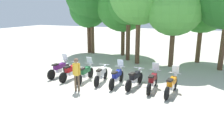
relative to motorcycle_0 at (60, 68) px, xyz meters
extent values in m
plane|color=#BCB7A8|center=(3.54, -0.18, -0.52)|extent=(80.00, 80.00, 0.00)
cylinder|color=black|center=(0.02, 0.73, -0.20)|extent=(0.12, 0.64, 0.64)
cylinder|color=black|center=(-0.02, -0.82, -0.20)|extent=(0.12, 0.64, 0.64)
cube|color=silver|center=(0.02, 0.73, 0.14)|extent=(0.13, 0.36, 0.04)
cube|color=#59196B|center=(0.00, 0.01, 0.15)|extent=(0.29, 0.96, 0.30)
cube|color=silver|center=(0.00, -0.04, -0.12)|extent=(0.23, 0.41, 0.24)
cube|color=black|center=(-0.01, -0.39, 0.34)|extent=(0.25, 0.45, 0.08)
cylinder|color=silver|center=(0.02, 0.64, 0.12)|extent=(0.06, 0.23, 0.64)
cylinder|color=silver|center=(0.02, 0.55, 0.45)|extent=(0.62, 0.05, 0.04)
sphere|color=silver|center=(0.02, 0.68, 0.33)|extent=(0.16, 0.16, 0.16)
cylinder|color=silver|center=(-0.17, -0.34, -0.18)|extent=(0.09, 0.70, 0.07)
cube|color=silver|center=(0.02, 0.61, 0.65)|extent=(0.36, 0.14, 0.39)
cylinder|color=black|center=(1.03, 0.52, -0.20)|extent=(0.11, 0.64, 0.64)
cylinder|color=black|center=(0.99, -1.02, -0.20)|extent=(0.11, 0.64, 0.64)
cube|color=silver|center=(1.03, 0.52, 0.14)|extent=(0.13, 0.36, 0.04)
cube|color=red|center=(1.01, -0.20, 0.15)|extent=(0.28, 0.96, 0.30)
cube|color=silver|center=(1.01, -0.25, -0.12)|extent=(0.23, 0.40, 0.24)
cube|color=black|center=(1.00, -0.60, 0.34)|extent=(0.25, 0.45, 0.08)
cylinder|color=silver|center=(1.03, 0.43, 0.12)|extent=(0.05, 0.23, 0.64)
cylinder|color=silver|center=(1.02, 0.34, 0.45)|extent=(0.62, 0.05, 0.04)
sphere|color=silver|center=(1.03, 0.47, 0.33)|extent=(0.16, 0.16, 0.16)
cylinder|color=silver|center=(0.84, -0.55, -0.18)|extent=(0.08, 0.70, 0.07)
cylinder|color=black|center=(1.98, 0.52, -0.20)|extent=(0.14, 0.64, 0.64)
cylinder|color=black|center=(2.06, -1.03, -0.20)|extent=(0.14, 0.64, 0.64)
cube|color=silver|center=(1.98, 0.52, 0.14)|extent=(0.14, 0.37, 0.04)
cube|color=#1E6033|center=(2.02, -0.20, 0.15)|extent=(0.31, 0.96, 0.30)
cube|color=silver|center=(2.02, -0.25, -0.12)|extent=(0.24, 0.41, 0.24)
cube|color=black|center=(2.04, -0.60, 0.34)|extent=(0.26, 0.45, 0.08)
cylinder|color=silver|center=(1.98, 0.43, 0.12)|extent=(0.06, 0.23, 0.64)
cylinder|color=silver|center=(1.99, 0.34, 0.45)|extent=(0.62, 0.07, 0.04)
sphere|color=silver|center=(1.98, 0.47, 0.33)|extent=(0.17, 0.17, 0.16)
cylinder|color=silver|center=(1.88, -0.56, -0.18)|extent=(0.11, 0.70, 0.07)
cube|color=silver|center=(1.98, 0.40, 0.65)|extent=(0.37, 0.15, 0.39)
cylinder|color=black|center=(2.94, 0.66, -0.20)|extent=(0.18, 0.65, 0.64)
cylinder|color=black|center=(3.13, -0.88, -0.20)|extent=(0.18, 0.65, 0.64)
cube|color=silver|center=(2.94, 0.66, 0.14)|extent=(0.16, 0.37, 0.04)
cube|color=silver|center=(3.02, -0.06, 0.15)|extent=(0.37, 0.97, 0.30)
cube|color=silver|center=(3.03, -0.11, -0.12)|extent=(0.27, 0.42, 0.24)
cube|color=black|center=(3.07, -0.46, 0.34)|extent=(0.29, 0.47, 0.08)
cylinder|color=silver|center=(2.95, 0.57, 0.12)|extent=(0.08, 0.23, 0.64)
cylinder|color=silver|center=(2.96, 0.48, 0.45)|extent=(0.62, 0.11, 0.04)
sphere|color=silver|center=(2.94, 0.61, 0.33)|extent=(0.18, 0.18, 0.16)
cylinder|color=silver|center=(2.91, -0.43, -0.18)|extent=(0.16, 0.70, 0.07)
cylinder|color=black|center=(4.01, 0.57, -0.20)|extent=(0.12, 0.64, 0.64)
cylinder|color=black|center=(4.07, -0.98, -0.20)|extent=(0.12, 0.64, 0.64)
cube|color=silver|center=(4.01, 0.57, 0.14)|extent=(0.13, 0.36, 0.04)
cube|color=navy|center=(4.04, -0.15, 0.15)|extent=(0.30, 0.96, 0.30)
cube|color=silver|center=(4.04, -0.20, -0.12)|extent=(0.24, 0.41, 0.24)
cube|color=black|center=(4.05, -0.55, 0.34)|extent=(0.26, 0.45, 0.08)
cylinder|color=silver|center=(4.01, 0.48, 0.12)|extent=(0.06, 0.23, 0.64)
cylinder|color=silver|center=(4.02, 0.39, 0.45)|extent=(0.62, 0.06, 0.04)
sphere|color=silver|center=(4.01, 0.52, 0.33)|extent=(0.17, 0.17, 0.16)
cylinder|color=silver|center=(3.89, -0.51, -0.18)|extent=(0.10, 0.70, 0.07)
cube|color=silver|center=(4.02, 0.45, 0.65)|extent=(0.36, 0.15, 0.39)
cylinder|color=black|center=(5.14, 0.71, -0.20)|extent=(0.17, 0.65, 0.64)
cylinder|color=black|center=(4.96, -0.83, -0.20)|extent=(0.17, 0.65, 0.64)
cube|color=silver|center=(5.14, 0.71, 0.14)|extent=(0.16, 0.37, 0.04)
cube|color=black|center=(5.06, -0.01, 0.15)|extent=(0.37, 0.97, 0.30)
cube|color=silver|center=(5.05, -0.06, -0.12)|extent=(0.26, 0.42, 0.24)
cube|color=black|center=(5.01, -0.41, 0.34)|extent=(0.29, 0.46, 0.08)
cylinder|color=silver|center=(5.13, 0.62, 0.12)|extent=(0.08, 0.23, 0.64)
cylinder|color=silver|center=(5.12, 0.53, 0.45)|extent=(0.62, 0.11, 0.04)
sphere|color=silver|center=(5.13, 0.66, 0.33)|extent=(0.18, 0.18, 0.16)
cylinder|color=silver|center=(4.86, -0.34, -0.18)|extent=(0.15, 0.70, 0.07)
cylinder|color=black|center=(6.06, 0.65, -0.20)|extent=(0.10, 0.64, 0.64)
cylinder|color=black|center=(6.06, -0.90, -0.20)|extent=(0.10, 0.64, 0.64)
cube|color=silver|center=(6.06, 0.65, 0.14)|extent=(0.12, 0.36, 0.04)
cube|color=maroon|center=(6.06, -0.08, 0.15)|extent=(0.26, 0.95, 0.30)
cube|color=silver|center=(6.06, -0.13, -0.12)|extent=(0.22, 0.40, 0.24)
cube|color=black|center=(6.06, -0.48, 0.34)|extent=(0.24, 0.44, 0.08)
cylinder|color=silver|center=(6.06, 0.56, 0.12)|extent=(0.05, 0.23, 0.64)
cylinder|color=silver|center=(6.06, 0.47, 0.45)|extent=(0.62, 0.04, 0.04)
sphere|color=silver|center=(6.06, 0.60, 0.33)|extent=(0.16, 0.16, 0.16)
cylinder|color=silver|center=(5.90, -0.43, -0.18)|extent=(0.07, 0.70, 0.07)
cube|color=silver|center=(6.06, 0.53, 0.65)|extent=(0.36, 0.13, 0.39)
cylinder|color=black|center=(7.16, 0.42, -0.20)|extent=(0.17, 0.65, 0.64)
cylinder|color=black|center=(6.98, -1.12, -0.20)|extent=(0.17, 0.65, 0.64)
cube|color=silver|center=(7.16, 0.42, 0.14)|extent=(0.16, 0.37, 0.04)
cube|color=orange|center=(7.08, -0.30, 0.15)|extent=(0.37, 0.97, 0.30)
cube|color=silver|center=(7.07, -0.35, -0.12)|extent=(0.27, 0.42, 0.24)
cube|color=black|center=(7.03, -0.70, 0.34)|extent=(0.29, 0.47, 0.08)
cylinder|color=silver|center=(7.15, 0.33, 0.12)|extent=(0.08, 0.23, 0.64)
cylinder|color=silver|center=(7.14, 0.24, 0.45)|extent=(0.62, 0.11, 0.04)
sphere|color=silver|center=(7.15, 0.37, 0.33)|extent=(0.18, 0.18, 0.16)
cylinder|color=silver|center=(6.88, -0.63, -0.18)|extent=(0.15, 0.70, 0.07)
cube|color=silver|center=(7.15, 0.30, 0.65)|extent=(0.37, 0.17, 0.39)
cylinder|color=brown|center=(2.39, -1.87, -0.08)|extent=(0.14, 0.14, 0.86)
cylinder|color=brown|center=(2.55, -1.81, -0.08)|extent=(0.14, 0.14, 0.86)
cube|color=gold|center=(2.47, -1.84, 0.67)|extent=(0.27, 0.26, 0.65)
cylinder|color=gold|center=(2.32, -1.90, 0.69)|extent=(0.10, 0.10, 0.62)
cylinder|color=gold|center=(2.62, -1.79, 0.69)|extent=(0.10, 0.10, 0.62)
sphere|color=brown|center=(2.47, -1.84, 1.14)|extent=(0.30, 0.30, 0.23)
cylinder|color=brown|center=(-2.13, 7.78, 0.99)|extent=(0.36, 0.36, 3.02)
sphere|color=#236623|center=(-2.13, 7.78, 3.77)|extent=(3.62, 3.62, 3.62)
cylinder|color=brown|center=(-1.67, 7.64, 1.41)|extent=(0.36, 0.36, 3.86)
cylinder|color=brown|center=(1.41, 7.90, 0.96)|extent=(0.36, 0.36, 2.96)
sphere|color=#2D7A28|center=(1.41, 7.90, 4.20)|extent=(5.01, 5.01, 5.01)
cylinder|color=brown|center=(2.50, 6.19, 1.22)|extent=(0.36, 0.36, 3.47)
sphere|color=#2D7A28|center=(2.50, 6.19, 4.13)|extent=(3.38, 3.38, 3.38)
cylinder|color=brown|center=(3.60, 5.33, 1.33)|extent=(0.36, 0.36, 3.70)
cylinder|color=brown|center=(6.22, 5.39, 0.95)|extent=(0.36, 0.36, 2.94)
sphere|color=#4C9E3D|center=(6.22, 5.39, 3.90)|extent=(4.21, 4.21, 4.21)
cylinder|color=brown|center=(8.05, 7.64, 1.00)|extent=(0.36, 0.36, 3.04)
sphere|color=#2D7A28|center=(8.05, 7.64, 4.04)|extent=(4.33, 4.33, 4.33)
cylinder|color=brown|center=(9.62, 5.75, 1.27)|extent=(0.36, 0.36, 3.57)
camera|label=1|loc=(8.28, -10.80, 3.59)|focal=34.11mm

